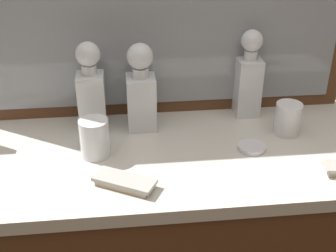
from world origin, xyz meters
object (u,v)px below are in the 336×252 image
Objects in this scene: crystal_tumbler_left at (95,140)px; porcelain_dish at (252,147)px; crystal_decanter_rear at (91,95)px; crystal_tumbler_center at (288,120)px; crystal_decanter_far_right at (248,82)px; silver_brush_far_right at (125,182)px; crystal_decanter_front at (141,95)px.

crystal_tumbler_left is 1.36× the size of porcelain_dish.
crystal_tumbler_center is at bearing -9.50° from crystal_decanter_rear.
crystal_decanter_rear is (-0.49, -0.04, -0.00)m from crystal_decanter_far_right.
silver_brush_far_right is 0.39m from porcelain_dish.
crystal_tumbler_left is at bearing 116.72° from silver_brush_far_right.
crystal_decanter_front is 0.44m from crystal_tumbler_center.
crystal_tumbler_left is (-0.48, -0.20, -0.06)m from crystal_decanter_far_right.
crystal_tumbler_center is at bearing 6.52° from crystal_tumbler_left.
crystal_tumbler_left is at bearing 178.20° from porcelain_dish.
crystal_decanter_front is 0.98× the size of crystal_decanter_rear.
silver_brush_far_right is (-0.40, -0.36, -0.10)m from crystal_decanter_far_right.
crystal_decanter_rear is 3.43× the size of porcelain_dish.
crystal_decanter_front is at bearing -171.47° from crystal_decanter_far_right.
silver_brush_far_right is at bearing -138.56° from crystal_decanter_far_right.
crystal_tumbler_left is at bearing -156.93° from crystal_decanter_far_right.
crystal_decanter_rear is at bearing -175.07° from crystal_decanter_far_right.
crystal_decanter_front is at bearing 168.47° from crystal_tumbler_center.
crystal_decanter_rear reaches higher than crystal_decanter_front.
crystal_decanter_front is 2.46× the size of crystal_tumbler_left.
crystal_decanter_front reaches higher than silver_brush_far_right.
crystal_decanter_far_right is 0.53m from crystal_tumbler_left.
crystal_tumbler_center is at bearing 31.61° from porcelain_dish.
crystal_tumbler_center is at bearing 23.75° from silver_brush_far_right.
porcelain_dish is at bearing -28.84° from crystal_decanter_front.
crystal_decanter_rear is 0.50m from porcelain_dish.
crystal_tumbler_left is (-0.57, -0.07, 0.01)m from crystal_tumbler_center.
crystal_decanter_far_right is 1.02× the size of crystal_decanter_rear.
crystal_tumbler_left is 0.17m from silver_brush_far_right.
crystal_decanter_front is at bearing 48.01° from crystal_tumbler_left.
crystal_decanter_front is 1.60× the size of silver_brush_far_right.
silver_brush_far_right is at bearing -101.39° from crystal_decanter_front.
crystal_tumbler_left reaches higher than crystal_tumbler_center.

